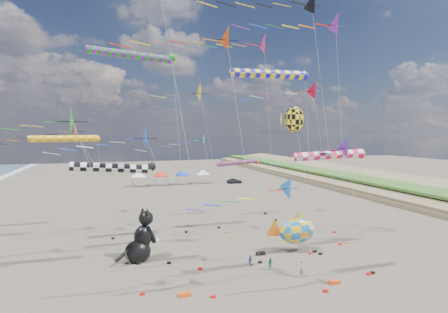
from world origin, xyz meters
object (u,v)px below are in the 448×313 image
cat_inflatable (141,235)px  fish_inflatable (297,231)px  person_adult (302,268)px  child_green (271,264)px  child_blue (250,260)px  parked_car (234,181)px

cat_inflatable → fish_inflatable: cat_inflatable is taller
fish_inflatable → person_adult: (-2.71, -5.66, -1.50)m
cat_inflatable → person_adult: size_ratio=3.37×
person_adult → child_green: 2.92m
person_adult → child_green: person_adult is taller
person_adult → child_green: (-1.86, 2.24, -0.20)m
person_adult → child_blue: bearing=88.0°
person_adult → cat_inflatable: bearing=105.7°
cat_inflatable → child_blue: size_ratio=5.40×
fish_inflatable → person_adult: size_ratio=3.64×
parked_car → child_green: bearing=168.2°
child_green → cat_inflatable: bearing=162.9°
person_adult → child_blue: 4.98m
child_blue → child_green: bearing=-82.8°
person_adult → child_green: size_ratio=1.37×
person_adult → fish_inflatable: bearing=22.5°
cat_inflatable → person_adult: 15.16m
cat_inflatable → child_blue: (9.52, -4.24, -2.06)m
child_green → parked_car: bearing=84.7°
person_adult → parked_car: person_adult is taller
cat_inflatable → person_adult: bearing=-57.3°
fish_inflatable → parked_car: fish_inflatable is taller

